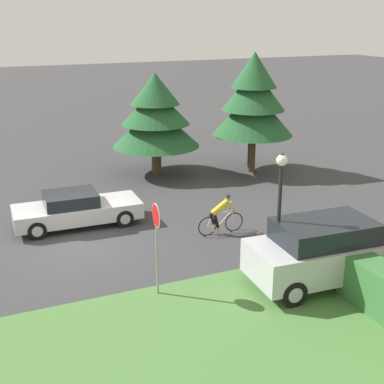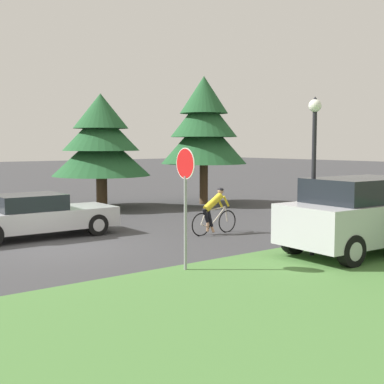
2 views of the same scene
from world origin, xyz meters
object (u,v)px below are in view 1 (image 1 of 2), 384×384
sedan_left_lane (76,209)px  stop_sign (156,231)px  street_lamp (280,196)px  parked_suv_right (324,251)px  cyclist (221,215)px  conifer_tall_far (253,100)px  conifer_tall_near (156,115)px

sedan_left_lane → stop_sign: bearing=-78.7°
stop_sign → street_lamp: size_ratio=0.69×
stop_sign → parked_suv_right: bearing=-102.2°
sedan_left_lane → cyclist: cyclist is taller
cyclist → street_lamp: bearing=-92.5°
stop_sign → conifer_tall_far: (-9.96, 8.69, 1.69)m
parked_suv_right → street_lamp: (-0.57, -1.25, 1.72)m
conifer_tall_near → conifer_tall_far: size_ratio=0.84×
stop_sign → cyclist: bearing=-44.7°
sedan_left_lane → conifer_tall_far: conifer_tall_far is taller
parked_suv_right → conifer_tall_near: 12.91m
parked_suv_right → conifer_tall_near: bearing=96.1°
sedan_left_lane → stop_sign: 6.34m
sedan_left_lane → parked_suv_right: 9.40m
street_lamp → conifer_tall_far: conifer_tall_far is taller
conifer_tall_near → parked_suv_right: bearing=2.8°
cyclist → conifer_tall_near: size_ratio=0.36×
stop_sign → conifer_tall_far: size_ratio=0.46×
conifer_tall_near → conifer_tall_far: (1.47, 4.58, 0.67)m
sedan_left_lane → conifer_tall_far: (-3.84, 9.71, 2.98)m
parked_suv_right → stop_sign: bearing=167.9°
sedan_left_lane → conifer_tall_far: size_ratio=0.80×
street_lamp → conifer_tall_near: (-12.18, 0.63, 0.23)m
conifer_tall_far → conifer_tall_near: bearing=-107.8°
cyclist → conifer_tall_near: (-8.16, 0.48, 2.25)m
cyclist → conifer_tall_near: 8.48m
sedan_left_lane → street_lamp: (6.87, 4.50, 2.08)m
parked_suv_right → street_lamp: street_lamp is taller
parked_suv_right → stop_sign: 4.99m
cyclist → street_lamp: (4.02, -0.15, 2.03)m
street_lamp → parked_suv_right: bearing=65.6°
sedan_left_lane → parked_suv_right: bearing=-50.5°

